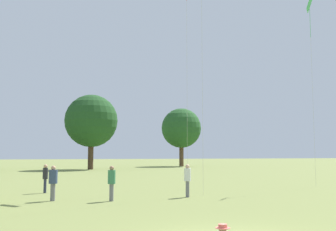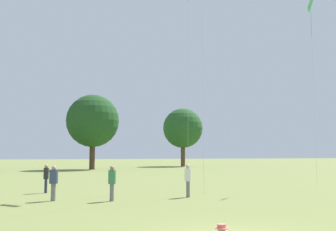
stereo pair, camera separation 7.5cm
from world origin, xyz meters
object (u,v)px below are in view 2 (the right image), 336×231
Objects in this scene: person_standing_0 at (112,180)px; distant_tree_3 at (183,128)px; kite_0 at (311,10)px; person_standing_4 at (46,176)px; distant_tree_1 at (93,121)px; person_standing_5 at (188,178)px; person_standing_3 at (54,180)px.

distant_tree_3 is (18.73, 46.71, 5.65)m from person_standing_0.
person_standing_0 is 0.16× the size of distant_tree_3.
person_standing_0 is at bearing 10.87° from kite_0.
distant_tree_1 is (5.37, 32.46, 5.78)m from person_standing_4.
person_standing_5 is 0.13× the size of kite_0.
distant_tree_3 is (21.77, 41.93, 5.64)m from person_standing_4.
person_standing_3 is 0.16× the size of distant_tree_1.
person_standing_3 is at bearing -114.97° from distant_tree_3.
person_standing_3 is 50.88m from distant_tree_3.
person_standing_0 is 0.98× the size of person_standing_5.
kite_0 reaches higher than person_standing_3.
person_standing_4 is 8.15m from person_standing_5.
person_standing_5 is at bearing -15.44° from person_standing_4.
distant_tree_3 reaches higher than person_standing_4.
person_standing_3 reaches higher than person_standing_0.
kite_0 is 1.24× the size of distant_tree_1.
person_standing_0 is at bearing -93.57° from distant_tree_1.
person_standing_3 is at bearing -68.12° from person_standing_4.
distant_tree_1 is at bearing -120.50° from person_standing_3.
kite_0 reaches higher than person_standing_4.
distant_tree_1 is at bearing -75.42° from kite_0.
person_standing_5 is at bearing 72.95° from person_standing_0.
person_standing_0 is 3.97m from person_standing_5.
kite_0 is 35.69m from distant_tree_1.
person_standing_4 is (-3.05, 4.78, 0.00)m from person_standing_0.
person_standing_3 is 0.16× the size of distant_tree_3.
distant_tree_1 reaches higher than person_standing_4.
person_standing_4 is 0.16× the size of distant_tree_3.
distant_tree_1 is at bearing -149.99° from distant_tree_3.
distant_tree_3 is (14.79, 46.14, 5.63)m from person_standing_5.
person_standing_0 is 50.64m from distant_tree_3.
person_standing_0 is 37.76m from distant_tree_1.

